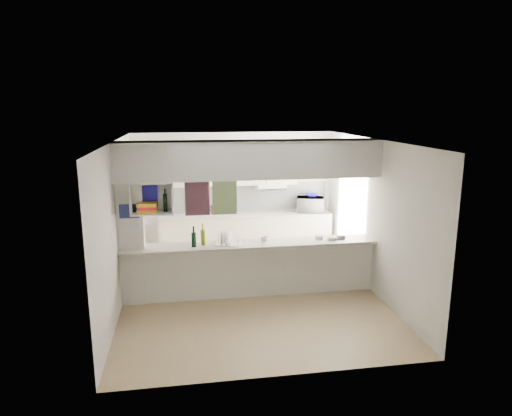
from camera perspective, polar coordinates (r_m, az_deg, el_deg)
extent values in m
plane|color=tan|center=(7.85, -0.64, -10.83)|extent=(4.80, 4.80, 0.00)
plane|color=white|center=(7.23, -0.70, 8.45)|extent=(4.80, 4.80, 0.00)
plane|color=silver|center=(9.76, -2.75, 1.81)|extent=(4.20, 0.00, 4.20)
plane|color=silver|center=(7.43, -16.91, -2.16)|extent=(0.00, 4.80, 4.80)
plane|color=silver|center=(8.01, 14.37, -0.96)|extent=(0.00, 4.80, 4.80)
cube|color=silver|center=(7.69, -0.65, -7.82)|extent=(4.20, 0.15, 0.88)
cube|color=#AAA295|center=(7.54, -0.66, -4.54)|extent=(4.20, 0.50, 0.04)
cube|color=white|center=(7.25, -0.69, 6.09)|extent=(4.20, 0.50, 0.60)
cube|color=silver|center=(7.40, -15.38, -2.11)|extent=(0.40, 0.18, 2.60)
cube|color=#191E4C|center=(7.25, -15.57, -0.39)|extent=(0.30, 0.01, 0.22)
cube|color=white|center=(7.31, -15.47, -2.14)|extent=(0.30, 0.01, 0.24)
cube|color=black|center=(7.49, -7.37, 1.39)|extent=(0.40, 0.02, 0.62)
cube|color=#165D65|center=(7.52, -3.94, 1.50)|extent=(0.40, 0.02, 0.62)
cube|color=white|center=(7.23, -12.80, -0.59)|extent=(0.65, 0.35, 0.02)
cube|color=white|center=(7.14, -12.99, 3.13)|extent=(0.65, 0.35, 0.02)
cube|color=white|center=(7.34, -12.82, 1.50)|extent=(0.65, 0.02, 0.50)
cube|color=white|center=(7.21, -15.37, 1.16)|extent=(0.02, 0.35, 0.50)
cube|color=white|center=(7.16, -10.40, 1.34)|extent=(0.02, 0.35, 0.50)
cube|color=gold|center=(7.22, -13.45, -0.32)|extent=(0.30, 0.24, 0.05)
cube|color=red|center=(7.21, -13.47, 0.06)|extent=(0.28, 0.22, 0.05)
cube|color=gold|center=(7.20, -13.49, 0.45)|extent=(0.30, 0.24, 0.05)
cube|color=#120C85|center=(7.30, -13.23, 1.43)|extent=(0.26, 0.02, 0.34)
cylinder|color=black|center=(7.18, -11.27, 0.65)|extent=(0.06, 0.06, 0.28)
cube|color=beige|center=(9.69, -1.32, -3.43)|extent=(3.60, 0.60, 0.90)
cube|color=#AAA295|center=(9.57, -1.33, -0.81)|extent=(3.60, 0.63, 0.03)
cube|color=silver|center=(9.78, -1.57, 1.37)|extent=(3.60, 0.03, 0.60)
cube|color=beige|center=(9.50, -2.67, 5.06)|extent=(2.62, 0.34, 0.72)
cube|color=white|center=(9.60, 1.85, 2.74)|extent=(0.60, 0.46, 0.12)
cube|color=silver|center=(9.39, 2.12, 2.29)|extent=(0.60, 0.02, 0.05)
imported|color=white|center=(9.79, 6.80, 0.45)|extent=(0.65, 0.53, 0.32)
imported|color=#120C85|center=(9.80, 6.95, 1.58)|extent=(0.26, 0.26, 0.06)
cube|color=silver|center=(7.50, -3.47, -4.44)|extent=(0.50, 0.43, 0.01)
cylinder|color=white|center=(7.49, -4.27, -3.57)|extent=(0.08, 0.20, 0.21)
cylinder|color=white|center=(7.48, -3.80, -3.59)|extent=(0.08, 0.20, 0.21)
cylinder|color=white|center=(7.46, -3.32, -3.62)|extent=(0.08, 0.20, 0.21)
imported|color=white|center=(7.52, 1.01, -3.96)|extent=(0.15, 0.15, 0.09)
cylinder|color=black|center=(7.37, -7.78, -3.96)|extent=(0.07, 0.07, 0.23)
cylinder|color=black|center=(7.32, -7.82, -2.68)|extent=(0.03, 0.03, 0.11)
cylinder|color=olive|center=(7.45, -6.64, -3.68)|extent=(0.07, 0.07, 0.25)
cylinder|color=olive|center=(7.40, -6.68, -2.35)|extent=(0.03, 0.03, 0.11)
cylinder|color=silver|center=(7.81, 7.90, -3.66)|extent=(0.13, 0.13, 0.07)
cube|color=silver|center=(7.77, 9.47, -3.82)|extent=(0.13, 0.10, 0.06)
cube|color=silver|center=(7.93, 10.56, -3.54)|extent=(0.13, 0.10, 0.06)
cube|color=black|center=(7.86, 10.49, -3.86)|extent=(0.14, 0.07, 0.01)
cylinder|color=black|center=(9.56, -3.68, -0.30)|extent=(0.11, 0.11, 0.15)
cube|color=#4C311A|center=(9.56, -5.28, -0.22)|extent=(0.11, 0.11, 0.18)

